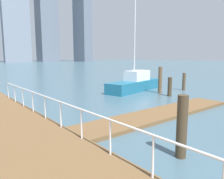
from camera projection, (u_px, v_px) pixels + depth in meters
name	position (u px, v px, depth m)	size (l,w,h in m)	color
ground_plane	(45.00, 96.00, 18.36)	(300.00, 300.00, 0.00)	#476675
floating_dock	(157.00, 114.00, 12.08)	(11.73, 2.00, 0.18)	brown
boardwalk_railing	(110.00, 127.00, 6.35)	(0.06, 22.68, 1.08)	white
dock_piling_0	(184.00, 82.00, 21.18)	(0.31, 0.31, 1.67)	brown
dock_piling_1	(182.00, 127.00, 7.02)	(0.34, 0.34, 2.06)	#473826
dock_piling_2	(160.00, 80.00, 19.45)	(0.34, 0.34, 2.35)	brown
dock_piling_3	(170.00, 87.00, 18.04)	(0.34, 0.34, 1.56)	#473826
moored_boat_0	(135.00, 83.00, 20.95)	(7.02, 3.40, 8.93)	#1E6B8C
skyline_tower_4	(14.00, 2.00, 113.61)	(13.33, 6.07, 61.69)	gray
skyline_tower_5	(46.00, 12.00, 135.66)	(11.57, 9.72, 61.13)	slate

